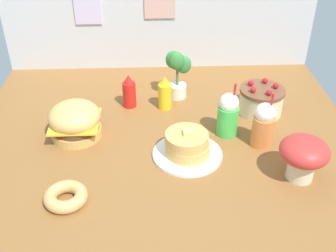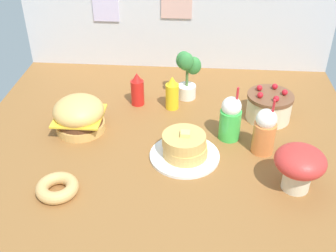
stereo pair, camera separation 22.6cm
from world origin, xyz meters
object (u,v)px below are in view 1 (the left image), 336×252
object	(u,v)px
pancake_stack	(187,146)
mushroom_stool	(304,155)
orange_float_cup	(263,125)
ketchup_bottle	(129,92)
burger	(75,121)
mustard_bottle	(165,94)
cream_soda_cup	(228,114)
potted_plant	(178,72)
layer_cake	(261,100)
donut_pink_glaze	(66,196)

from	to	relation	value
pancake_stack	mushroom_stool	size ratio (longest dim) A/B	1.55
orange_float_cup	ketchup_bottle	bearing A→B (deg)	148.81
burger	pancake_stack	bearing A→B (deg)	-19.30
ketchup_bottle	burger	bearing A→B (deg)	-132.73
ketchup_bottle	mustard_bottle	bearing A→B (deg)	-8.14
orange_float_cup	pancake_stack	bearing A→B (deg)	-168.58
burger	orange_float_cup	xyz separation A→B (m)	(1.03, -0.13, 0.03)
burger	cream_soda_cup	xyz separation A→B (m)	(0.86, -0.02, 0.03)
burger	potted_plant	distance (m)	0.74
layer_cake	cream_soda_cup	bearing A→B (deg)	-137.70
burger	mushroom_stool	size ratio (longest dim) A/B	1.21
orange_float_cup	potted_plant	size ratio (longest dim) A/B	0.98
pancake_stack	mushroom_stool	distance (m)	0.59
pancake_stack	cream_soda_cup	distance (m)	0.32
pancake_stack	potted_plant	xyz separation A→B (m)	(-0.01, 0.64, 0.12)
cream_soda_cup	orange_float_cup	world-z (taller)	same
pancake_stack	cream_soda_cup	bearing A→B (deg)	39.08
mushroom_stool	mustard_bottle	bearing A→B (deg)	132.49
cream_soda_cup	pancake_stack	bearing A→B (deg)	-140.92
pancake_stack	donut_pink_glaze	distance (m)	0.68
ketchup_bottle	mushroom_stool	distance (m)	1.14
ketchup_bottle	mustard_bottle	size ratio (longest dim) A/B	1.00
pancake_stack	orange_float_cup	size ratio (longest dim) A/B	1.13
donut_pink_glaze	mustard_bottle	bearing A→B (deg)	59.35
burger	donut_pink_glaze	size ratio (longest dim) A/B	1.43
ketchup_bottle	donut_pink_glaze	xyz separation A→B (m)	(-0.27, -0.86, -0.07)
cream_soda_cup	donut_pink_glaze	world-z (taller)	cream_soda_cup
donut_pink_glaze	mushroom_stool	xyz separation A→B (m)	(1.14, 0.12, 0.11)
layer_cake	orange_float_cup	bearing A→B (deg)	-101.84
potted_plant	mushroom_stool	size ratio (longest dim) A/B	1.39
mushroom_stool	orange_float_cup	bearing A→B (deg)	113.77
pancake_stack	orange_float_cup	distance (m)	0.43
layer_cake	donut_pink_glaze	world-z (taller)	layer_cake
ketchup_bottle	donut_pink_glaze	world-z (taller)	ketchup_bottle
orange_float_cup	potted_plant	bearing A→B (deg)	127.77
burger	cream_soda_cup	world-z (taller)	cream_soda_cup
pancake_stack	mustard_bottle	size ratio (longest dim) A/B	1.70
layer_cake	burger	bearing A→B (deg)	-169.51
orange_float_cup	burger	bearing A→B (deg)	172.76
layer_cake	mushroom_stool	xyz separation A→B (m)	(0.06, -0.62, 0.06)
potted_plant	donut_pink_glaze	bearing A→B (deg)	-120.83
pancake_stack	mustard_bottle	bearing A→B (deg)	101.34
orange_float_cup	layer_cake	bearing A→B (deg)	78.16
burger	cream_soda_cup	size ratio (longest dim) A/B	0.88
burger	donut_pink_glaze	bearing A→B (deg)	-87.30
burger	orange_float_cup	world-z (taller)	orange_float_cup
burger	pancake_stack	size ratio (longest dim) A/B	0.78
donut_pink_glaze	mushroom_stool	distance (m)	1.15
burger	pancake_stack	distance (m)	0.65
pancake_stack	layer_cake	bearing A→B (deg)	40.73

